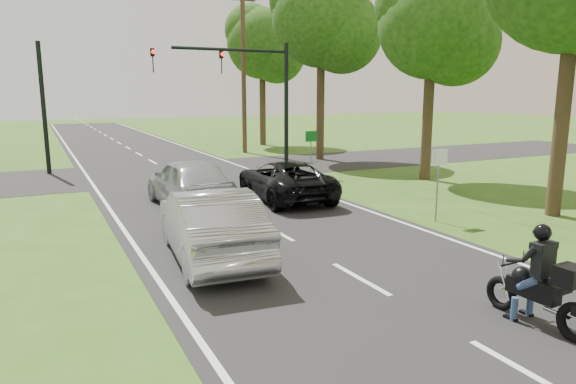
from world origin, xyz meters
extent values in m
plane|color=#325317|center=(0.00, 0.00, 0.00)|extent=(140.00, 140.00, 0.00)
cube|color=black|center=(0.00, 10.00, 0.01)|extent=(8.00, 100.00, 0.01)
cube|color=black|center=(0.00, 16.00, 0.01)|extent=(60.00, 7.00, 0.01)
torus|color=black|center=(1.36, -2.32, 0.30)|extent=(0.15, 0.60, 0.60)
cube|color=black|center=(1.38, -2.91, 0.58)|extent=(0.29, 0.87, 0.27)
sphere|color=black|center=(1.37, -2.68, 0.74)|extent=(0.31, 0.31, 0.31)
cube|color=black|center=(1.39, -3.23, 0.74)|extent=(0.33, 0.51, 0.09)
cylinder|color=silver|center=(1.55, -3.40, 0.28)|extent=(0.11, 0.73, 0.08)
cylinder|color=black|center=(1.37, -2.50, 0.90)|extent=(0.56, 0.05, 0.03)
cube|color=black|center=(1.40, -3.50, 1.01)|extent=(0.41, 0.38, 0.29)
cube|color=black|center=(1.39, -3.05, 1.13)|extent=(0.37, 0.21, 0.54)
sphere|color=black|center=(1.38, -2.98, 1.56)|extent=(0.27, 0.27, 0.27)
cylinder|color=navy|center=(1.18, -2.75, 0.21)|extent=(0.11, 0.11, 0.41)
cylinder|color=navy|center=(1.57, -2.74, 0.21)|extent=(0.11, 0.11, 0.41)
imported|color=black|center=(2.11, 7.84, 0.70)|extent=(2.64, 5.10, 1.37)
imported|color=#ACADB1|center=(-2.30, 2.63, 0.81)|extent=(2.17, 5.01, 1.60)
imported|color=#ADB1B5|center=(-1.28, 8.01, 0.85)|extent=(2.03, 4.92, 1.67)
cylinder|color=black|center=(5.20, 14.00, 3.00)|extent=(0.20, 0.20, 6.00)
cylinder|color=black|center=(2.50, 14.00, 5.60)|extent=(5.40, 0.14, 0.14)
imported|color=black|center=(2.00, 14.00, 5.05)|extent=(0.16, 0.36, 1.00)
imported|color=black|center=(-1.00, 14.00, 5.05)|extent=(0.16, 0.36, 1.00)
sphere|color=#FF0C07|center=(2.00, 13.82, 5.38)|extent=(0.16, 0.16, 0.16)
sphere|color=#FF0C07|center=(-1.00, 13.82, 5.38)|extent=(0.16, 0.16, 0.16)
cylinder|color=black|center=(-5.20, 18.00, 3.00)|extent=(0.20, 0.20, 6.00)
cylinder|color=#513624|center=(6.20, 22.00, 5.00)|extent=(0.28, 0.28, 10.00)
cube|color=#513624|center=(6.20, 22.00, 9.20)|extent=(1.60, 0.10, 0.10)
cylinder|color=slate|center=(4.70, 3.00, 1.00)|extent=(0.05, 0.05, 2.00)
cube|color=silver|center=(4.70, 2.97, 1.90)|extent=(0.55, 0.04, 0.45)
cylinder|color=slate|center=(4.90, 11.00, 1.00)|extent=(0.05, 0.05, 2.00)
cube|color=#0C591E|center=(4.90, 10.97, 1.90)|extent=(0.55, 0.04, 0.45)
cylinder|color=#332316|center=(8.50, 2.00, 3.36)|extent=(0.44, 0.44, 6.72)
cylinder|color=#332316|center=(9.50, 9.00, 2.94)|extent=(0.44, 0.44, 5.88)
sphere|color=#15390F|center=(9.50, 9.00, 6.51)|extent=(4.50, 4.50, 4.50)
sphere|color=#15390F|center=(10.25, 8.40, 5.78)|extent=(3.60, 3.60, 3.60)
cylinder|color=#332316|center=(8.80, 17.00, 3.50)|extent=(0.44, 0.44, 7.00)
sphere|color=#15390F|center=(8.80, 17.00, 7.75)|extent=(5.40, 5.40, 5.40)
sphere|color=#15390F|center=(9.70, 16.28, 6.88)|extent=(4.32, 4.32, 4.32)
cylinder|color=#332316|center=(9.20, 26.00, 3.22)|extent=(0.44, 0.44, 6.44)
sphere|color=#15390F|center=(9.20, 26.00, 7.13)|extent=(4.95, 4.95, 4.95)
sphere|color=#15390F|center=(10.02, 25.34, 6.33)|extent=(3.96, 3.96, 3.96)
camera|label=1|loc=(-5.70, -8.22, 3.73)|focal=32.00mm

